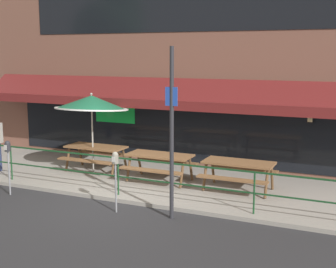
{
  "coord_description": "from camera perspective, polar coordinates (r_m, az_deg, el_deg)",
  "views": [
    {
      "loc": [
        5.81,
        -9.49,
        3.62
      ],
      "look_at": [
        0.78,
        1.6,
        1.5
      ],
      "focal_mm": 50.0,
      "sensor_mm": 36.0,
      "label": 1
    }
  ],
  "objects": [
    {
      "name": "ground_plane",
      "position": [
        11.7,
        -6.8,
        -8.22
      ],
      "size": [
        120.0,
        120.0,
        0.0
      ],
      "primitive_type": "plane",
      "color": "#2D2D30"
    },
    {
      "name": "picnic_table_left",
      "position": [
        14.19,
        -8.77,
        -2.1
      ],
      "size": [
        1.8,
        1.42,
        0.76
      ],
      "color": "brown",
      "rests_on": "patio_deck"
    },
    {
      "name": "parking_meter_far",
      "position": [
        10.65,
        -6.44,
        -3.6
      ],
      "size": [
        0.15,
        0.16,
        1.42
      ],
      "color": "gray",
      "rests_on": "ground"
    },
    {
      "name": "restaurant_building",
      "position": [
        14.89,
        1.46,
        9.48
      ],
      "size": [
        15.0,
        1.6,
        7.08
      ],
      "color": "brown",
      "rests_on": "ground"
    },
    {
      "name": "patio_umbrella_left",
      "position": [
        13.82,
        -9.31,
        3.76
      ],
      "size": [
        2.14,
        2.14,
        2.38
      ],
      "color": "#B7B2A8",
      "rests_on": "patio_deck"
    },
    {
      "name": "picnic_table_centre",
      "position": [
        12.91,
        -1.02,
        -3.17
      ],
      "size": [
        1.8,
        1.42,
        0.76
      ],
      "color": "brown",
      "rests_on": "patio_deck"
    },
    {
      "name": "parking_meter_near",
      "position": [
        12.57,
        -18.95,
        -2.01
      ],
      "size": [
        0.15,
        0.16,
        1.42
      ],
      "color": "gray",
      "rests_on": "ground"
    },
    {
      "name": "picnic_table_right",
      "position": [
        12.18,
        8.6,
        -4.08
      ],
      "size": [
        1.8,
        1.42,
        0.76
      ],
      "color": "brown",
      "rests_on": "patio_deck"
    },
    {
      "name": "patio_railing",
      "position": [
        11.73,
        -6.12,
        -4.1
      ],
      "size": [
        13.84,
        0.04,
        0.97
      ],
      "color": "#194723",
      "rests_on": "patio_deck"
    },
    {
      "name": "patio_deck",
      "position": [
        13.36,
        -2.35,
        -5.63
      ],
      "size": [
        15.0,
        4.0,
        0.1
      ],
      "primitive_type": "cube",
      "color": "#9E998E",
      "rests_on": "ground"
    },
    {
      "name": "street_sign_pole",
      "position": [
        10.03,
        0.45,
        0.22
      ],
      "size": [
        0.28,
        0.09,
        3.76
      ],
      "color": "#2D2D33",
      "rests_on": "ground"
    }
  ]
}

